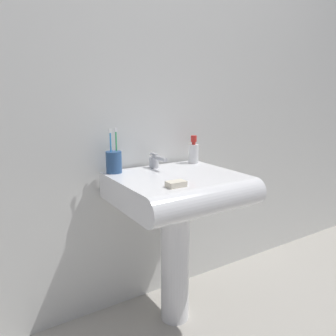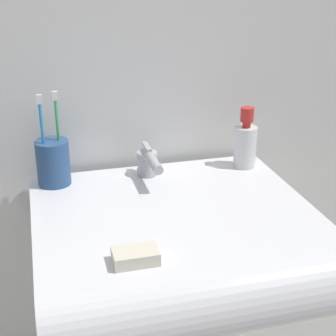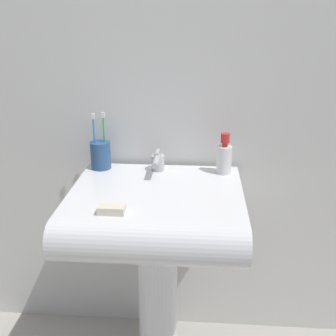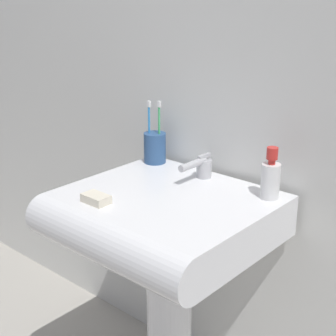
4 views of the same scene
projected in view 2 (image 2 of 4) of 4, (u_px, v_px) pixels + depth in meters
The scene contains 5 objects.
sink_basin at pixel (179, 246), 1.05m from camera, with size 0.57×0.54×0.12m.
faucet at pixel (149, 162), 1.20m from camera, with size 0.05×0.14×0.08m.
toothbrush_cup at pixel (53, 162), 1.16m from camera, with size 0.08×0.08×0.22m.
soap_bottle at pixel (245, 143), 1.25m from camera, with size 0.05×0.05×0.15m.
bar_soap at pixel (136, 256), 0.88m from camera, with size 0.08×0.05×0.02m, color silver.
Camera 2 is at (-0.26, -0.92, 1.26)m, focal length 55.00 mm.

